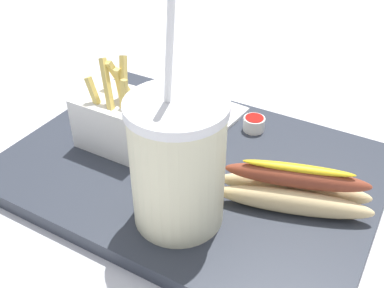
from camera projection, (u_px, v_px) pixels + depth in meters
The scene contains 8 objects.
ground_plane at pixel (192, 180), 0.61m from camera, with size 2.40×2.40×0.02m, color silver.
food_tray at pixel (192, 169), 0.60m from camera, with size 0.47×0.34×0.02m, color #2D333D.
soda_cup at pixel (178, 163), 0.47m from camera, with size 0.10×0.10×0.25m.
fries_basket at pixel (118, 120), 0.61m from camera, with size 0.10×0.08×0.13m.
hot_dog_1 at pixel (295, 190), 0.52m from camera, with size 0.18×0.10×0.06m.
ketchup_cup_1 at pixel (174, 144), 0.61m from camera, with size 0.04×0.04×0.02m.
ketchup_cup_2 at pixel (254, 123), 0.65m from camera, with size 0.03×0.03×0.02m.
napkin_stack at pixel (198, 112), 0.69m from camera, with size 0.12×0.10×0.01m, color white.
Camera 1 is at (-0.23, 0.41, 0.39)m, focal length 42.82 mm.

